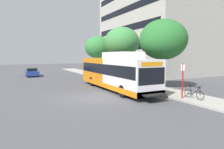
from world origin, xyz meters
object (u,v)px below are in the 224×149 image
street_tree_near_stop (163,40)px  parked_car_far_lane (32,72)px  street_tree_mid_block (122,42)px  bicycle_parked (194,93)px  transit_bus (115,72)px  bus_stop_sign_pole (183,78)px  street_tree_far_block (98,47)px

street_tree_near_stop → parked_car_far_lane: 22.28m
street_tree_near_stop → street_tree_mid_block: bearing=89.1°
bicycle_parked → parked_car_far_lane: parked_car_far_lane is taller
transit_bus → street_tree_near_stop: bearing=-24.1°
street_tree_near_stop → parked_car_far_lane: (-10.47, 19.22, -4.20)m
bus_stop_sign_pole → parked_car_far_lane: 25.15m
bicycle_parked → street_tree_far_block: bearing=86.8°
street_tree_near_stop → parked_car_far_lane: street_tree_near_stop is taller
transit_bus → street_tree_mid_block: street_tree_mid_block is taller
transit_bus → bus_stop_sign_pole: (2.37, -6.34, -0.05)m
transit_bus → street_tree_mid_block: (4.42, 6.43, 3.45)m
bicycle_parked → street_tree_far_block: size_ratio=0.27×
street_tree_near_stop → street_tree_mid_block: (0.13, 8.35, 0.29)m
transit_bus → street_tree_near_stop: 5.66m
bicycle_parked → street_tree_mid_block: 14.12m
bicycle_parked → street_tree_mid_block: street_tree_mid_block is taller
transit_bus → bicycle_parked: (3.02, -6.85, -1.14)m
bicycle_parked → parked_car_far_lane: (-9.20, 24.15, 0.10)m
transit_bus → street_tree_far_block: street_tree_far_block is taller
street_tree_near_stop → transit_bus: bearing=155.9°
bus_stop_sign_pole → street_tree_near_stop: bearing=66.5°
bus_stop_sign_pole → parked_car_far_lane: bearing=109.9°
bicycle_parked → parked_car_far_lane: bearing=110.8°
transit_bus → street_tree_near_stop: size_ratio=1.83×
street_tree_mid_block → street_tree_far_block: size_ratio=1.08×
street_tree_mid_block → parked_car_far_lane: (-10.60, 10.87, -4.50)m
street_tree_near_stop → bus_stop_sign_pole: bearing=-113.5°
bus_stop_sign_pole → street_tree_mid_block: street_tree_mid_block is taller
parked_car_far_lane → bicycle_parked: bearing=-69.2°
bicycle_parked → street_tree_near_stop: 6.67m
street_tree_near_stop → street_tree_far_block: street_tree_near_stop is taller
bicycle_parked → street_tree_far_block: (1.17, 21.08, 4.18)m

